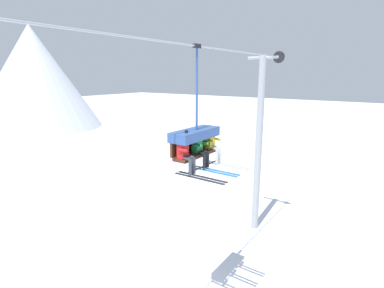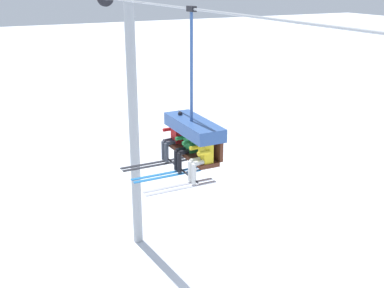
{
  "view_description": "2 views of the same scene",
  "coord_description": "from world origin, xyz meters",
  "views": [
    {
      "loc": [
        -7.37,
        -6.03,
        8.46
      ],
      "look_at": [
        0.28,
        -0.64,
        6.29
      ],
      "focal_mm": 28.0,
      "sensor_mm": 36.0,
      "label": 1
    },
    {
      "loc": [
        9.93,
        -5.57,
        9.94
      ],
      "look_at": [
        0.16,
        -0.72,
        6.14
      ],
      "focal_mm": 45.0,
      "sensor_mm": 36.0,
      "label": 2
    }
  ],
  "objects": [
    {
      "name": "skier_green",
      "position": [
        0.3,
        -0.95,
        6.18
      ],
      "size": [
        0.46,
        1.7,
        1.23
      ],
      "color": "#23843D"
    },
    {
      "name": "skier_red",
      "position": [
        -0.46,
        -0.94,
        6.2
      ],
      "size": [
        0.48,
        1.7,
        1.34
      ],
      "color": "red"
    },
    {
      "name": "chairlift_chair",
      "position": [
        0.3,
        -0.73,
        6.51
      ],
      "size": [
        1.94,
        0.74,
        3.73
      ],
      "color": "#512819"
    },
    {
      "name": "lift_tower_near",
      "position": [
        -6.08,
        -0.02,
        4.95
      ],
      "size": [
        0.36,
        1.88,
        9.57
      ],
      "color": "#9EA3A8",
      "rests_on": "ground_plane"
    },
    {
      "name": "lift_cable",
      "position": [
        0.64,
        -0.8,
        9.29
      ],
      "size": [
        15.42,
        0.05,
        0.05
      ],
      "color": "#9EA3A8"
    },
    {
      "name": "skier_yellow",
      "position": [
        1.06,
        -0.95,
        6.18
      ],
      "size": [
        0.46,
        1.7,
        1.23
      ],
      "color": "yellow"
    }
  ]
}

